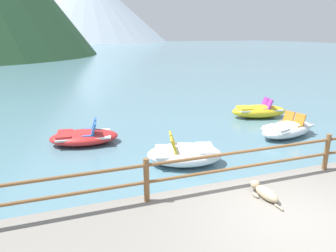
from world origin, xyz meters
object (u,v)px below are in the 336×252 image
(pedal_boat_1, at_px, (185,154))
(pedal_boat_4, at_px, (84,137))
(dog_resting, at_px, (264,192))
(pedal_boat_3, at_px, (287,129))
(pedal_boat_0, at_px, (259,111))

(pedal_boat_1, distance_m, pedal_boat_4, 3.93)
(pedal_boat_4, bearing_deg, dog_resting, -61.14)
(dog_resting, height_order, pedal_boat_4, pedal_boat_4)
(pedal_boat_3, bearing_deg, pedal_boat_4, 166.87)
(pedal_boat_4, bearing_deg, pedal_boat_3, -13.13)
(pedal_boat_3, distance_m, pedal_boat_4, 7.57)
(pedal_boat_1, xyz_separation_m, pedal_boat_4, (-2.71, 2.85, -0.06))
(pedal_boat_3, xyz_separation_m, pedal_boat_4, (-7.37, 1.72, -0.04))
(dog_resting, relative_size, pedal_boat_3, 0.39)
(dog_resting, height_order, pedal_boat_3, pedal_boat_3)
(dog_resting, distance_m, pedal_boat_3, 5.88)
(pedal_boat_1, bearing_deg, pedal_boat_4, 133.58)
(dog_resting, relative_size, pedal_boat_1, 0.43)
(pedal_boat_0, bearing_deg, pedal_boat_3, -102.91)
(pedal_boat_0, xyz_separation_m, pedal_boat_3, (-0.62, -2.71, -0.02))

